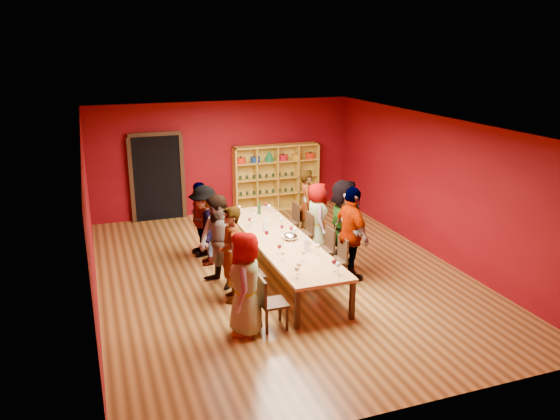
# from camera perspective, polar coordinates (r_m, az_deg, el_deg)

# --- Properties ---
(room_shell) EXTENTS (7.10, 9.10, 3.04)m
(room_shell) POSITION_cam_1_polar(r_m,az_deg,el_deg) (10.51, 0.06, 0.84)
(room_shell) COLOR brown
(room_shell) RESTS_ON ground
(tasting_table) EXTENTS (1.10, 4.50, 0.75)m
(tasting_table) POSITION_cam_1_polar(r_m,az_deg,el_deg) (10.76, 0.06, -3.26)
(tasting_table) COLOR #B9854D
(tasting_table) RESTS_ON ground
(doorway) EXTENTS (1.40, 0.17, 2.30)m
(doorway) POSITION_cam_1_polar(r_m,az_deg,el_deg) (14.42, -12.72, 3.35)
(doorway) COLOR black
(doorway) RESTS_ON ground
(shelving_unit) EXTENTS (2.40, 0.40, 1.80)m
(shelving_unit) POSITION_cam_1_polar(r_m,az_deg,el_deg) (15.03, -0.45, 3.78)
(shelving_unit) COLOR gold
(shelving_unit) RESTS_ON ground
(chair_person_left_0) EXTENTS (0.42, 0.42, 0.89)m
(chair_person_left_0) POSITION_cam_1_polar(r_m,az_deg,el_deg) (8.85, -1.19, -9.40)
(chair_person_left_0) COLOR black
(chair_person_left_0) RESTS_ON ground
(person_left_0) EXTENTS (0.70, 0.93, 1.69)m
(person_left_0) POSITION_cam_1_polar(r_m,az_deg,el_deg) (8.59, -3.65, -7.68)
(person_left_0) COLOR #6195C8
(person_left_0) RESTS_ON ground
(chair_person_left_1) EXTENTS (0.42, 0.42, 0.89)m
(chair_person_left_1) POSITION_cam_1_polar(r_m,az_deg,el_deg) (9.88, -3.39, -6.47)
(chair_person_left_1) COLOR black
(chair_person_left_1) RESTS_ON ground
(person_left_1) EXTENTS (0.55, 0.70, 1.75)m
(person_left_1) POSITION_cam_1_polar(r_m,az_deg,el_deg) (9.66, -5.16, -4.65)
(person_left_1) COLOR silver
(person_left_1) RESTS_ON ground
(chair_person_left_2) EXTENTS (0.42, 0.42, 0.89)m
(chair_person_left_2) POSITION_cam_1_polar(r_m,az_deg,el_deg) (10.44, -4.37, -5.16)
(chair_person_left_2) COLOR black
(chair_person_left_2) RESTS_ON ground
(person_left_2) EXTENTS (0.79, 0.98, 1.78)m
(person_left_2) POSITION_cam_1_polar(r_m,az_deg,el_deg) (10.22, -6.43, -3.35)
(person_left_2) COLOR #141B37
(person_left_2) RESTS_ON ground
(chair_person_left_3) EXTENTS (0.42, 0.42, 0.89)m
(chair_person_left_3) POSITION_cam_1_polar(r_m,az_deg,el_deg) (11.51, -5.93, -3.05)
(chair_person_left_3) COLOR black
(chair_person_left_3) RESTS_ON ground
(person_left_3) EXTENTS (0.58, 1.13, 1.68)m
(person_left_3) POSITION_cam_1_polar(r_m,az_deg,el_deg) (11.32, -7.82, -1.62)
(person_left_3) COLOR silver
(person_left_3) RESTS_ON ground
(chair_person_left_4) EXTENTS (0.42, 0.42, 0.89)m
(chair_person_left_4) POSITION_cam_1_polar(r_m,az_deg,el_deg) (12.05, -6.60, -2.15)
(chair_person_left_4) COLOR black
(chair_person_left_4) RESTS_ON ground
(person_left_4) EXTENTS (0.55, 1.00, 1.62)m
(person_left_4) POSITION_cam_1_polar(r_m,az_deg,el_deg) (11.88, -8.32, -0.89)
(person_left_4) COLOR pink
(person_left_4) RESTS_ON ground
(chair_person_right_1) EXTENTS (0.42, 0.42, 0.89)m
(chair_person_right_1) POSITION_cam_1_polar(r_m,az_deg,el_deg) (10.56, 6.03, -4.96)
(chair_person_right_1) COLOR black
(chair_person_right_1) RESTS_ON ground
(person_right_1) EXTENTS (0.59, 1.13, 1.86)m
(person_right_1) POSITION_cam_1_polar(r_m,az_deg,el_deg) (10.52, 7.47, -2.55)
(person_right_1) COLOR #517BA7
(person_right_1) RESTS_ON ground
(chair_person_right_2) EXTENTS (0.42, 0.42, 0.89)m
(chair_person_right_2) POSITION_cam_1_polar(r_m,az_deg,el_deg) (11.05, 4.74, -3.90)
(chair_person_right_2) COLOR black
(chair_person_right_2) RESTS_ON ground
(person_right_2) EXTENTS (0.96, 1.81, 1.87)m
(person_right_2) POSITION_cam_1_polar(r_m,az_deg,el_deg) (11.06, 6.64, -1.52)
(person_right_2) COLOR #D28D90
(person_right_2) RESTS_ON ground
(chair_person_right_3) EXTENTS (0.42, 0.42, 0.89)m
(chair_person_right_3) POSITION_cam_1_polar(r_m,az_deg,el_deg) (11.98, 2.63, -2.16)
(chair_person_right_3) COLOR black
(chair_person_right_3) RESTS_ON ground
(person_right_3) EXTENTS (0.56, 0.83, 1.55)m
(person_right_3) POSITION_cam_1_polar(r_m,az_deg,el_deg) (12.00, 3.92, -0.76)
(person_right_3) COLOR #47474C
(person_right_3) RESTS_ON ground
(chair_person_right_4) EXTENTS (0.42, 0.42, 0.89)m
(chair_person_right_4) POSITION_cam_1_polar(r_m,az_deg,el_deg) (12.72, 1.20, -0.99)
(chair_person_right_4) COLOR black
(chair_person_right_4) RESTS_ON ground
(person_right_4) EXTENTS (0.62, 0.72, 1.64)m
(person_right_4) POSITION_cam_1_polar(r_m,az_deg,el_deg) (12.76, 2.89, 0.59)
(person_right_4) COLOR #16183C
(person_right_4) RESTS_ON ground
(wine_glass_0) EXTENTS (0.07, 0.07, 0.19)m
(wine_glass_0) POSITION_cam_1_polar(r_m,az_deg,el_deg) (11.74, -2.68, -0.56)
(wine_glass_0) COLOR silver
(wine_glass_0) RESTS_ON tasting_table
(wine_glass_1) EXTENTS (0.08, 0.08, 0.20)m
(wine_glass_1) POSITION_cam_1_polar(r_m,az_deg,el_deg) (9.64, 2.47, -4.48)
(wine_glass_1) COLOR silver
(wine_glass_1) RESTS_ON tasting_table
(wine_glass_2) EXTENTS (0.08, 0.08, 0.19)m
(wine_glass_2) POSITION_cam_1_polar(r_m,az_deg,el_deg) (12.06, -4.18, -0.10)
(wine_glass_2) COLOR silver
(wine_glass_2) RESTS_ON tasting_table
(wine_glass_3) EXTENTS (0.08, 0.08, 0.19)m
(wine_glass_3) POSITION_cam_1_polar(r_m,az_deg,el_deg) (10.89, 1.22, -1.95)
(wine_glass_3) COLOR silver
(wine_glass_3) RESTS_ON tasting_table
(wine_glass_4) EXTENTS (0.08, 0.08, 0.20)m
(wine_glass_4) POSITION_cam_1_polar(r_m,az_deg,el_deg) (11.41, 0.12, -1.01)
(wine_glass_4) COLOR silver
(wine_glass_4) RESTS_ON tasting_table
(wine_glass_5) EXTENTS (0.08, 0.08, 0.21)m
(wine_glass_5) POSITION_cam_1_polar(r_m,az_deg,el_deg) (9.11, 2.00, -5.77)
(wine_glass_5) COLOR silver
(wine_glass_5) RESTS_ON tasting_table
(wine_glass_6) EXTENTS (0.08, 0.08, 0.19)m
(wine_glass_6) POSITION_cam_1_polar(r_m,az_deg,el_deg) (10.13, 3.15, -3.47)
(wine_glass_6) COLOR silver
(wine_glass_6) RESTS_ON tasting_table
(wine_glass_7) EXTENTS (0.08, 0.08, 0.21)m
(wine_glass_7) POSITION_cam_1_polar(r_m,az_deg,el_deg) (9.93, 3.98, -3.84)
(wine_glass_7) COLOR silver
(wine_glass_7) RESTS_ON tasting_table
(wine_glass_8) EXTENTS (0.08, 0.08, 0.21)m
(wine_glass_8) POSITION_cam_1_polar(r_m,az_deg,el_deg) (8.95, 1.78, -6.21)
(wine_glass_8) COLOR silver
(wine_glass_8) RESTS_ON tasting_table
(wine_glass_9) EXTENTS (0.08, 0.08, 0.20)m
(wine_glass_9) POSITION_cam_1_polar(r_m,az_deg,el_deg) (11.32, -2.95, -1.21)
(wine_glass_9) COLOR silver
(wine_glass_9) RESTS_ON tasting_table
(wine_glass_10) EXTENTS (0.07, 0.07, 0.18)m
(wine_glass_10) POSITION_cam_1_polar(r_m,az_deg,el_deg) (12.36, -4.28, 0.28)
(wine_glass_10) COLOR silver
(wine_glass_10) RESTS_ON tasting_table
(wine_glass_11) EXTENTS (0.09, 0.09, 0.22)m
(wine_glass_11) POSITION_cam_1_polar(r_m,az_deg,el_deg) (9.13, 6.09, -5.76)
(wine_glass_11) COLOR silver
(wine_glass_11) RESTS_ON tasting_table
(wine_glass_12) EXTENTS (0.08, 0.08, 0.20)m
(wine_glass_12) POSITION_cam_1_polar(r_m,az_deg,el_deg) (12.35, -1.17, 0.38)
(wine_glass_12) COLOR silver
(wine_glass_12) RESTS_ON tasting_table
(wine_glass_13) EXTENTS (0.07, 0.07, 0.18)m
(wine_glass_13) POSITION_cam_1_polar(r_m,az_deg,el_deg) (12.50, -1.45, 0.52)
(wine_glass_13) COLOR silver
(wine_glass_13) RESTS_ON tasting_table
(wine_glass_14) EXTENTS (0.07, 0.07, 0.18)m
(wine_glass_14) POSITION_cam_1_polar(r_m,az_deg,el_deg) (11.00, 0.20, -1.81)
(wine_glass_14) COLOR silver
(wine_glass_14) RESTS_ON tasting_table
(wine_glass_15) EXTENTS (0.08, 0.08, 0.19)m
(wine_glass_15) POSITION_cam_1_polar(r_m,az_deg,el_deg) (9.92, -0.05, -3.89)
(wine_glass_15) COLOR silver
(wine_glass_15) RESTS_ON tasting_table
(wine_glass_16) EXTENTS (0.08, 0.08, 0.21)m
(wine_glass_16) POSITION_cam_1_polar(r_m,az_deg,el_deg) (10.36, 0.29, -2.89)
(wine_glass_16) COLOR silver
(wine_glass_16) RESTS_ON tasting_table
(wine_glass_17) EXTENTS (0.08, 0.08, 0.20)m
(wine_glass_17) POSITION_cam_1_polar(r_m,az_deg,el_deg) (11.76, -0.20, -0.47)
(wine_glass_17) COLOR silver
(wine_glass_17) RESTS_ON tasting_table
(wine_glass_18) EXTENTS (0.07, 0.07, 0.18)m
(wine_glass_18) POSITION_cam_1_polar(r_m,az_deg,el_deg) (9.65, 0.32, -4.57)
(wine_glass_18) COLOR silver
(wine_glass_18) RESTS_ON tasting_table
(wine_glass_19) EXTENTS (0.09, 0.09, 0.21)m
(wine_glass_19) POSITION_cam_1_polar(r_m,az_deg,el_deg) (9.25, 5.69, -5.47)
(wine_glass_19) COLOR silver
(wine_glass_19) RESTS_ON tasting_table
(wine_glass_20) EXTENTS (0.08, 0.08, 0.19)m
(wine_glass_20) POSITION_cam_1_polar(r_m,az_deg,el_deg) (11.44, -3.15, -1.04)
(wine_glass_20) COLOR silver
(wine_glass_20) RESTS_ON tasting_table
(wine_glass_21) EXTENTS (0.09, 0.09, 0.21)m
(wine_glass_21) POSITION_cam_1_polar(r_m,az_deg,el_deg) (10.76, 1.54, -2.09)
(wine_glass_21) COLOR silver
(wine_glass_21) RESTS_ON tasting_table
(wine_glass_22) EXTENTS (0.08, 0.08, 0.21)m
(wine_glass_22) POSITION_cam_1_polar(r_m,az_deg,el_deg) (10.60, -1.40, -2.43)
(wine_glass_22) COLOR silver
(wine_glass_22) RESTS_ON tasting_table
(spittoon_bowl) EXTENTS (0.28, 0.28, 0.16)m
(spittoon_bowl) POSITION_cam_1_polar(r_m,az_deg,el_deg) (10.67, 1.08, -2.78)
(spittoon_bowl) COLOR #B8BABF
(spittoon_bowl) RESTS_ON tasting_table
(carafe_a) EXTENTS (0.11, 0.11, 0.25)m
(carafe_a) POSITION_cam_1_polar(r_m,az_deg,el_deg) (11.15, -1.56, -1.65)
(carafe_a) COLOR silver
(carafe_a) RESTS_ON tasting_table
(carafe_b) EXTENTS (0.14, 0.14, 0.27)m
(carafe_b) POSITION_cam_1_polar(r_m,az_deg,el_deg) (10.10, 2.77, -3.64)
(carafe_b) COLOR silver
(carafe_b) RESTS_ON tasting_table
(wine_bottle) EXTENTS (0.09, 0.09, 0.29)m
(wine_bottle) POSITION_cam_1_polar(r_m,az_deg,el_deg) (12.25, -2.19, 0.08)
(wine_bottle) COLOR #123318
(wine_bottle) RESTS_ON tasting_table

